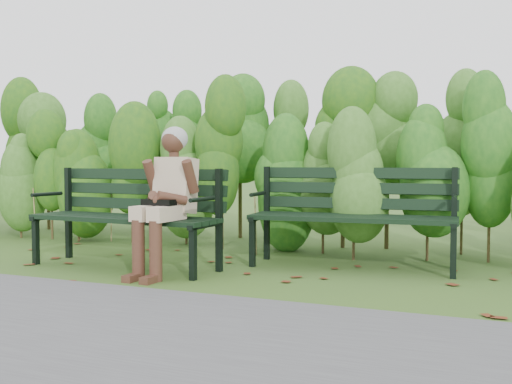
% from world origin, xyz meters
% --- Properties ---
extents(ground, '(80.00, 80.00, 0.00)m').
position_xyz_m(ground, '(0.00, 0.00, 0.00)').
color(ground, '#395725').
extents(footpath, '(60.00, 2.50, 0.01)m').
position_xyz_m(footpath, '(0.00, -2.20, 0.01)').
color(footpath, '#474749').
rests_on(footpath, ground).
extents(hedge_band, '(11.04, 1.67, 2.42)m').
position_xyz_m(hedge_band, '(0.00, 1.86, 1.26)').
color(hedge_band, '#47381E').
rests_on(hedge_band, ground).
extents(leaf_litter, '(6.06, 2.27, 0.01)m').
position_xyz_m(leaf_litter, '(0.26, -0.17, 0.00)').
color(leaf_litter, '#622C16').
rests_on(leaf_litter, ground).
extents(bench_left, '(2.00, 0.76, 0.98)m').
position_xyz_m(bench_left, '(-1.19, -0.06, 0.58)').
color(bench_left, black).
rests_on(bench_left, ground).
extents(bench_right, '(2.03, 0.78, 1.00)m').
position_xyz_m(bench_right, '(0.87, 0.79, 0.59)').
color(bench_right, black).
rests_on(bench_right, ground).
extents(seated_woman, '(0.54, 0.79, 1.38)m').
position_xyz_m(seated_woman, '(-0.63, -0.29, 0.78)').
color(seated_woman, tan).
rests_on(seated_woman, ground).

